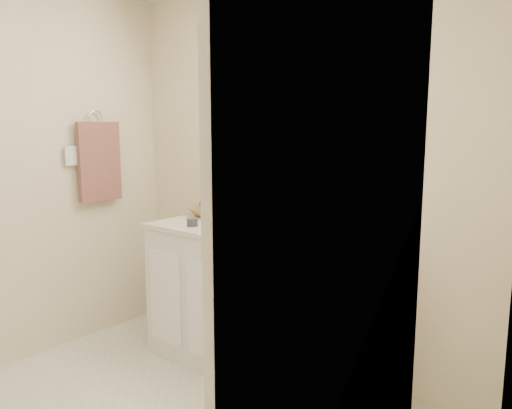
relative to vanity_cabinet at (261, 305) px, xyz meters
name	(u,v)px	position (x,y,z in m)	size (l,w,h in m)	color
wall_back	(289,174)	(0.00, 0.28, 0.77)	(2.60, 0.02, 2.40)	beige
wall_right	(405,244)	(1.30, -1.02, 0.77)	(0.02, 2.60, 2.40)	beige
vanity_cabinet	(261,305)	(0.00, 0.00, 0.00)	(1.50, 0.55, 0.85)	silver
countertop	(261,234)	(0.00, 0.00, 0.44)	(1.52, 0.57, 0.03)	silver
backsplash	(287,219)	(0.00, 0.26, 0.50)	(1.52, 0.03, 0.08)	silver
sink_basin	(259,234)	(0.00, -0.02, 0.44)	(0.37, 0.37, 0.02)	beige
faucet	(278,219)	(0.00, 0.16, 0.51)	(0.02, 0.02, 0.11)	silver
mirror	(289,116)	(0.00, 0.27, 1.14)	(1.48, 0.01, 1.20)	white
blue_mug	(257,215)	(-0.14, 0.14, 0.52)	(0.09, 0.09, 0.12)	#1734A2
tan_cup	(299,225)	(0.19, 0.11, 0.50)	(0.07, 0.07, 0.10)	beige
toothbrush	(300,208)	(0.20, 0.11, 0.60)	(0.01, 0.01, 0.21)	#F4406B
mouthwash_bottle	(331,225)	(0.43, 0.06, 0.54)	(0.08, 0.08, 0.18)	#0D8E9D
soap_dish	(300,242)	(0.33, -0.08, 0.46)	(0.10, 0.08, 0.01)	white
green_soap	(300,238)	(0.33, -0.08, 0.48)	(0.07, 0.05, 0.03)	#79D032
orange_comb	(257,243)	(0.16, -0.23, 0.46)	(0.12, 0.03, 0.01)	orange
dark_jar	(192,222)	(-0.44, -0.14, 0.48)	(0.07, 0.07, 0.05)	#323138
extra_white_bottle	(227,212)	(-0.33, 0.06, 0.53)	(0.05, 0.05, 0.14)	white
soap_bottle_white	(258,208)	(-0.21, 0.23, 0.55)	(0.07, 0.07, 0.19)	white
soap_bottle_cream	(238,208)	(-0.35, 0.19, 0.54)	(0.07, 0.07, 0.16)	#FFFDCF
soap_bottle_yellow	(226,207)	(-0.44, 0.17, 0.53)	(0.12, 0.12, 0.16)	#F7DC60
wicker_basket	(208,211)	(-0.62, 0.17, 0.49)	(0.26, 0.26, 0.06)	olive
hair_dryer	(209,203)	(-0.60, 0.17, 0.54)	(0.08, 0.08, 0.15)	black
towel_ring	(96,118)	(-1.27, -0.25, 1.12)	(0.11, 0.11, 0.01)	silver
hand_towel	(99,162)	(-1.25, -0.25, 0.82)	(0.04, 0.32, 0.55)	brown
switch_plate	(71,156)	(-1.27, -0.45, 0.88)	(0.01, 0.09, 0.13)	white
door	(340,356)	(1.29, -1.32, 0.57)	(0.02, 0.82, 2.00)	white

